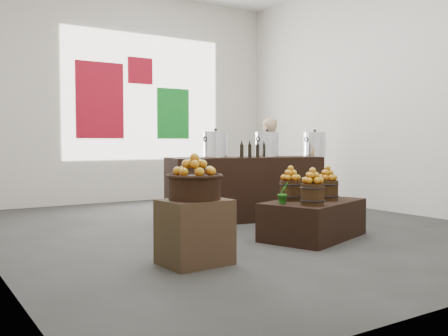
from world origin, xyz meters
TOP-DOWN VIEW (x-y plane):
  - ground at (0.00, 0.00)m, footprint 7.00×7.00m
  - back_wall at (0.00, 3.50)m, footprint 6.00×0.04m
  - back_opening at (0.30, 3.48)m, footprint 3.20×0.02m
  - deco_red_left at (-0.60, 3.47)m, footprint 0.90×0.04m
  - deco_green_right at (0.90, 3.47)m, footprint 0.70×0.04m
  - deco_red_upper at (0.20, 3.47)m, footprint 0.50×0.04m
  - crate at (-1.41, -1.50)m, footprint 0.63×0.53m
  - wicker_basket at (-1.41, -1.50)m, footprint 0.48×0.48m
  - apples_in_basket at (-1.41, -1.50)m, footprint 0.38×0.38m
  - display_table at (0.39, -1.16)m, footprint 1.47×1.17m
  - apple_bucket_front_left at (0.11, -1.44)m, footprint 0.26×0.26m
  - apples_in_bucket_front_left at (0.11, -1.44)m, footprint 0.19×0.19m
  - apple_bucket_front_right at (0.58, -1.19)m, footprint 0.26×0.26m
  - apples_in_bucket_front_right at (0.58, -1.19)m, footprint 0.19×0.19m
  - apple_bucket_rear at (0.19, -0.98)m, footprint 0.26×0.26m
  - apples_in_bucket_rear at (0.19, -0.98)m, footprint 0.19×0.19m
  - herb_garnish_right at (0.69, -0.91)m, footprint 0.23×0.20m
  - herb_garnish_left at (-0.10, -1.20)m, footprint 0.15×0.13m
  - counter at (0.51, 0.41)m, footprint 2.33×1.13m
  - stock_pot_left at (0.06, 0.50)m, footprint 0.35×0.35m
  - stock_pot_center at (0.86, 0.34)m, footprint 0.35×0.35m
  - stock_pot_right at (1.66, 0.19)m, footprint 0.35×0.35m
  - oil_cruets at (0.47, 0.19)m, footprint 0.25×0.11m
  - shopper at (1.84, 1.59)m, footprint 0.63×0.48m

SIDE VIEW (x-z plane):
  - ground at x=0.00m, z-range 0.00..0.00m
  - display_table at x=0.39m, z-range 0.00..0.44m
  - crate at x=-1.41m, z-range 0.00..0.60m
  - counter at x=0.51m, z-range 0.00..0.92m
  - apple_bucket_front_left at x=0.11m, z-range 0.44..0.68m
  - apple_bucket_front_right at x=0.58m, z-range 0.44..0.68m
  - apple_bucket_rear at x=0.19m, z-range 0.44..0.68m
  - herb_garnish_right at x=0.69m, z-range 0.44..0.68m
  - herb_garnish_left at x=-0.10m, z-range 0.44..0.69m
  - wicker_basket at x=-1.41m, z-range 0.60..0.82m
  - apples_in_bucket_front_left at x=0.11m, z-range 0.68..0.85m
  - apples_in_bucket_front_right at x=0.58m, z-range 0.68..0.85m
  - apples_in_bucket_rear at x=0.19m, z-range 0.68..0.85m
  - shopper at x=1.84m, z-range 0.00..1.56m
  - apples_in_basket at x=-1.41m, z-range 0.82..1.02m
  - oil_cruets at x=0.47m, z-range 0.92..1.17m
  - stock_pot_left at x=0.06m, z-range 0.92..1.26m
  - stock_pot_center at x=0.86m, z-range 0.92..1.26m
  - stock_pot_right at x=1.66m, z-range 0.92..1.26m
  - deco_green_right at x=0.90m, z-range 1.20..2.20m
  - deco_red_left at x=-0.60m, z-range 1.20..2.60m
  - back_wall at x=0.00m, z-range 0.00..4.00m
  - back_opening at x=0.30m, z-range 0.80..3.20m
  - deco_red_upper at x=0.20m, z-range 2.25..2.75m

